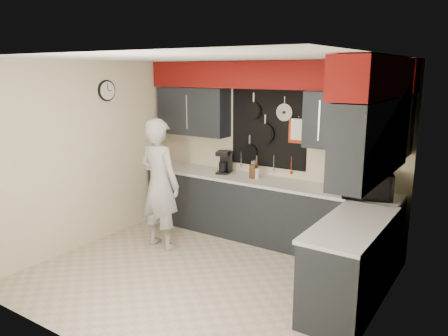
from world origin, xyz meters
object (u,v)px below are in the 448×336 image
Objects in this scene: microwave at (367,185)px; person at (160,184)px; knife_block at (253,171)px; coffee_maker at (224,162)px; utensil_crock at (255,173)px.

person is (-2.58, -0.92, -0.17)m from microwave.
knife_block is at bearing -127.87° from person.
microwave is at bearing -1.57° from knife_block.
coffee_maker reaches higher than knife_block.
coffee_maker is (-0.55, 0.05, 0.08)m from knife_block.
microwave is 2.21m from coffee_maker.
person is (-0.94, -1.03, -0.08)m from utensil_crock.
coffee_maker is at bearing 176.84° from utensil_crock.
knife_block is 1.34× the size of utensil_crock.
coffee_maker reaches higher than microwave.
microwave is at bearing -23.24° from coffee_maker.
utensil_crock is (0.02, 0.02, -0.03)m from knife_block.
microwave is 2.74m from person.
utensil_crock is at bearing 157.35° from microwave.
utensil_crock is (-1.64, 0.11, -0.09)m from microwave.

